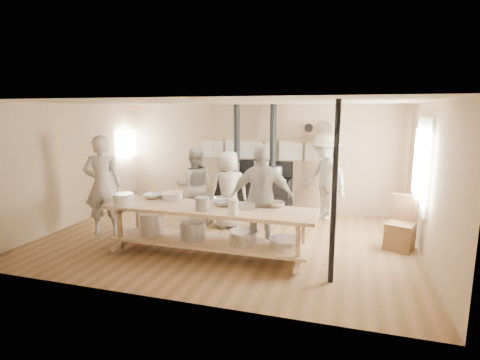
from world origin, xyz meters
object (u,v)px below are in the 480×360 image
(stove, at_px, (254,190))
(prep_table, at_px, (209,226))
(cook_right, at_px, (262,199))
(cook_by_window, at_px, (325,177))
(roasting_pan, at_px, (243,206))
(cook_far_left, at_px, (103,185))
(cook_left, at_px, (195,186))
(chair, at_px, (400,234))
(cook_center, at_px, (229,190))

(stove, bearing_deg, prep_table, -90.04)
(cook_right, xyz_separation_m, cook_by_window, (0.89, 2.45, 0.03))
(prep_table, relative_size, roasting_pan, 9.39)
(cook_far_left, height_order, roasting_pan, cook_far_left)
(cook_left, bearing_deg, cook_right, 124.65)
(cook_by_window, distance_m, chair, 2.27)
(prep_table, distance_m, cook_right, 1.01)
(stove, xyz_separation_m, cook_right, (0.83, -2.62, 0.43))
(cook_center, bearing_deg, prep_table, 66.89)
(stove, xyz_separation_m, cook_by_window, (1.71, -0.17, 0.46))
(cook_far_left, height_order, cook_left, cook_far_left)
(cook_left, height_order, cook_right, cook_right)
(cook_right, bearing_deg, roasting_pan, 35.41)
(cook_left, distance_m, chair, 4.20)
(cook_by_window, bearing_deg, prep_table, -77.54)
(prep_table, xyz_separation_m, cook_far_left, (-2.41, 0.47, 0.47))
(cook_far_left, height_order, cook_by_window, cook_far_left)
(cook_center, bearing_deg, cook_left, -36.57)
(cook_far_left, xyz_separation_m, roasting_pan, (2.99, -0.37, -0.10))
(cook_left, bearing_deg, roasting_pan, 114.72)
(cook_center, bearing_deg, stove, -125.40)
(stove, bearing_deg, cook_center, -96.48)
(cook_far_left, distance_m, cook_right, 3.24)
(prep_table, relative_size, cook_left, 2.17)
(cook_by_window, height_order, chair, cook_by_window)
(cook_center, relative_size, cook_by_window, 0.84)
(prep_table, height_order, cook_left, cook_left)
(cook_right, bearing_deg, prep_table, 11.31)
(roasting_pan, bearing_deg, cook_center, 116.62)
(stove, xyz_separation_m, cook_far_left, (-2.42, -2.55, 0.47))
(stove, height_order, cook_by_window, stove)
(cook_left, distance_m, cook_right, 2.23)
(stove, distance_m, cook_center, 1.48)
(cook_right, distance_m, chair, 2.57)
(prep_table, distance_m, cook_far_left, 2.50)
(cook_far_left, bearing_deg, cook_left, -163.68)
(roasting_pan, bearing_deg, cook_by_window, 67.55)
(stove, height_order, cook_left, stove)
(cook_by_window, distance_m, roasting_pan, 2.97)
(cook_left, relative_size, cook_center, 1.01)
(cook_left, bearing_deg, stove, -146.29)
(stove, distance_m, cook_left, 1.68)
(cook_center, height_order, cook_by_window, cook_by_window)
(stove, distance_m, chair, 3.63)
(prep_table, bearing_deg, stove, 89.96)
(cook_far_left, xyz_separation_m, cook_center, (2.25, 1.11, -0.17))
(cook_center, bearing_deg, cook_far_left, -2.72)
(cook_far_left, distance_m, cook_by_window, 4.76)
(prep_table, relative_size, cook_far_left, 1.81)
(cook_right, relative_size, cook_by_window, 0.97)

